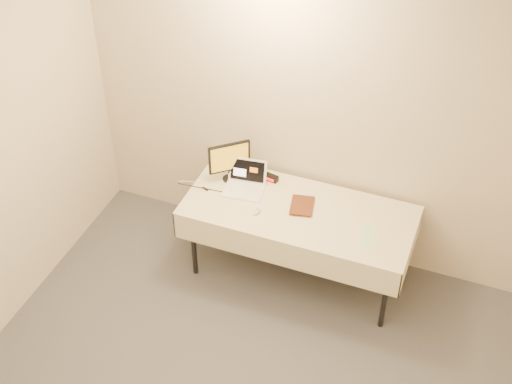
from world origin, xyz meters
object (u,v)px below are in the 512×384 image
(table, at_px, (299,216))
(laptop, at_px, (245,182))
(book, at_px, (291,194))
(monitor, at_px, (229,159))

(table, relative_size, laptop, 5.21)
(table, height_order, book, book)
(laptop, distance_m, monitor, 0.23)
(table, distance_m, book, 0.20)
(table, bearing_deg, book, 162.85)
(table, bearing_deg, laptop, 168.20)
(table, height_order, laptop, laptop)
(monitor, relative_size, book, 1.50)
(book, bearing_deg, monitor, 155.61)
(monitor, bearing_deg, book, -53.74)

